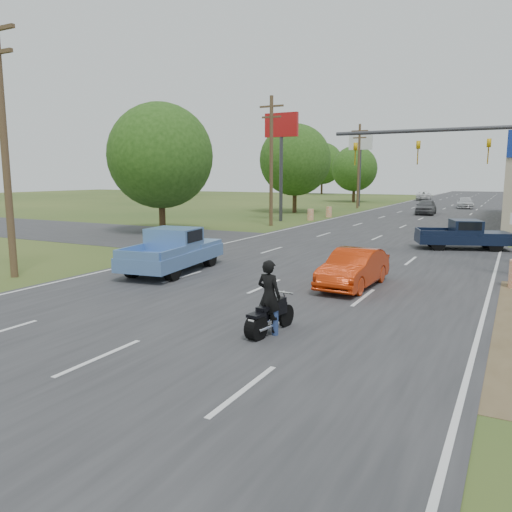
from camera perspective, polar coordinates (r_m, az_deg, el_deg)
The scene contains 24 objects.
ground at distance 11.61m, azimuth -17.42°, elevation -11.10°, with size 200.00×200.00×0.00m, color #2E481D.
main_road at distance 48.40m, azimuth 18.32°, elevation 4.05°, with size 15.00×180.00×0.02m, color #2D2D30.
cross_road at distance 27.06m, azimuth 10.55°, elevation 0.67°, with size 120.00×10.00×0.02m, color #2D2D30.
utility_pole_4 at distance 21.48m, azimuth -26.86°, elevation 11.89°, with size 2.00×0.28×10.00m.
utility_pole_5 at distance 39.62m, azimuth 1.76°, elevation 11.16°, with size 2.00×0.28×10.00m.
utility_pole_6 at distance 62.09m, azimuth 11.66°, elevation 10.26°, with size 2.00×0.28×10.00m.
tree_0 at distance 35.22m, azimuth -10.86°, elevation 11.17°, with size 7.14×7.14×8.84m.
tree_1 at distance 54.02m, azimuth 4.49°, elevation 10.88°, with size 7.56×7.56×9.36m.
tree_2 at distance 76.84m, azimuth 11.19°, elevation 9.76°, with size 6.72×6.72×8.32m.
tree_4 at distance 103.83m, azimuth -9.73°, elevation 10.63°, with size 9.24×9.24×11.44m.
tree_6 at distance 109.39m, azimuth 7.57°, elevation 10.44°, with size 8.82×8.82×10.92m.
barrel_2 at distance 44.83m, azimuth 6.25°, elevation 4.72°, with size 0.56×0.56×1.00m, color orange.
barrel_3 at distance 48.46m, azimuth 8.32°, elevation 5.01°, with size 0.56×0.56×1.00m, color orange.
pole_sign_left_near at distance 43.76m, azimuth 2.91°, elevation 13.40°, with size 3.00×0.35×9.20m.
pole_sign_left_far at distance 66.27m, azimuth 11.85°, elevation 11.78°, with size 3.00×0.35×9.20m.
signal_mast at distance 24.70m, azimuth 23.40°, elevation 10.44°, with size 9.12×0.40×7.00m.
red_convertible at distance 18.01m, azimuth 11.08°, elevation -1.45°, with size 1.43×4.09×1.35m, color #BD2C08.
motorcycle at distance 12.51m, azimuth 1.38°, elevation -7.08°, with size 0.67×1.94×0.98m.
rider at distance 12.42m, azimuth 1.49°, elevation -4.99°, with size 0.66×0.43×1.80m, color black.
blue_pickup at distance 20.92m, azimuth -9.29°, elevation 0.74°, with size 2.80×5.69×1.81m.
navy_pickup at distance 29.10m, azimuth 22.83°, elevation 2.27°, with size 5.14×3.35×1.59m.
distant_car_grey at distance 54.09m, azimuth 18.86°, elevation 5.34°, with size 1.85×4.60×1.57m, color #525357.
distant_car_silver at distance 66.04m, azimuth 22.80°, elevation 5.62°, with size 1.86×4.58×1.33m, color silver.
distant_car_white at distance 85.71m, azimuth 18.61°, elevation 6.54°, with size 2.35×5.11×1.42m, color white.
Camera 1 is at (7.84, -7.60, 3.94)m, focal length 35.00 mm.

